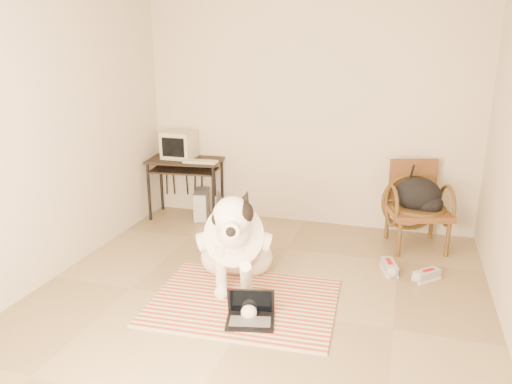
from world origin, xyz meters
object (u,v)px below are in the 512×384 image
at_px(dog, 235,243).
at_px(pc_tower, 202,204).
at_px(laptop, 250,313).
at_px(crt_monitor, 179,145).
at_px(computer_desk, 185,168).
at_px(rattan_chair, 417,205).
at_px(backpack, 419,196).

height_order(dog, pc_tower, dog).
distance_m(dog, laptop, 0.77).
height_order(dog, crt_monitor, crt_monitor).
bearing_deg(dog, computer_desk, 127.64).
height_order(computer_desk, crt_monitor, crt_monitor).
xyz_separation_m(rattan_chair, backpack, (0.02, -0.08, 0.13)).
relative_size(dog, backpack, 2.61).
bearing_deg(backpack, laptop, -122.73).
bearing_deg(laptop, pc_tower, 121.44).
distance_m(dog, rattan_chair, 2.16).
distance_m(crt_monitor, pc_tower, 0.81).
bearing_deg(dog, rattan_chair, 42.30).
distance_m(pc_tower, backpack, 2.67).
xyz_separation_m(crt_monitor, rattan_chair, (2.91, -0.20, -0.46)).
bearing_deg(pc_tower, backpack, -4.76).
bearing_deg(dog, pc_tower, 122.41).
relative_size(laptop, computer_desk, 0.45).
relative_size(computer_desk, backpack, 1.87).
bearing_deg(crt_monitor, rattan_chair, -3.89).
bearing_deg(crt_monitor, laptop, -53.83).
relative_size(computer_desk, rattan_chair, 1.03).
distance_m(laptop, pc_tower, 2.59).
bearing_deg(backpack, dog, -139.48).
xyz_separation_m(dog, computer_desk, (-1.22, 1.58, 0.24)).
xyz_separation_m(laptop, rattan_chair, (1.26, 2.06, 0.39)).
xyz_separation_m(crt_monitor, pc_tower, (0.30, -0.05, -0.75)).
bearing_deg(backpack, crt_monitor, 174.67).
xyz_separation_m(dog, backpack, (1.61, 1.38, 0.19)).
xyz_separation_m(dog, laptop, (0.33, -0.61, -0.33)).
xyz_separation_m(computer_desk, crt_monitor, (-0.10, 0.07, 0.28)).
bearing_deg(laptop, computer_desk, 125.36).
bearing_deg(computer_desk, backpack, -4.04).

